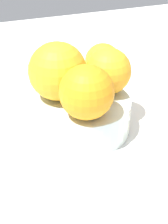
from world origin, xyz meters
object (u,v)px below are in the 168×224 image
orange_in_bowl_0 (58,71)px  orange_loose_1 (103,61)px  orange_in_bowl_2 (87,92)px  fruit_bowl (84,116)px  orange_in_bowl_1 (108,71)px

orange_in_bowl_0 → orange_loose_1: size_ratio=1.21×
orange_in_bowl_2 → orange_loose_1: size_ratio=1.06×
fruit_bowl → orange_in_bowl_0: size_ratio=1.64×
orange_in_bowl_1 → orange_in_bowl_2: orange_in_bowl_2 is taller
orange_in_bowl_0 → orange_in_bowl_2: size_ratio=1.15×
fruit_bowl → orange_in_bowl_0: orange_in_bowl_0 is taller
orange_in_bowl_1 → fruit_bowl: bearing=105.5°
orange_loose_1 → fruit_bowl: bearing=148.0°
orange_in_bowl_2 → orange_loose_1: (18.57, -10.25, -5.26)cm
orange_in_bowl_0 → orange_in_bowl_2: bearing=-161.3°
fruit_bowl → orange_in_bowl_0: bearing=55.1°
orange_in_bowl_0 → orange_loose_1: 18.47cm
orange_in_bowl_0 → orange_in_bowl_1: 7.33cm
fruit_bowl → orange_in_bowl_2: bearing=164.5°
orange_in_bowl_2 → orange_loose_1: 21.85cm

